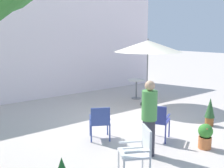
{
  "coord_description": "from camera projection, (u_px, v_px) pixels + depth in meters",
  "views": [
    {
      "loc": [
        -5.05,
        -5.7,
        2.51
      ],
      "look_at": [
        0.0,
        0.56,
        1.05
      ],
      "focal_mm": 43.83,
      "sensor_mm": 36.0,
      "label": 1
    }
  ],
  "objects": [
    {
      "name": "villa_facade",
      "position": [
        52.0,
        45.0,
        10.91
      ],
      "size": [
        10.61,
        0.3,
        4.19
      ],
      "primitive_type": "cube",
      "color": "white",
      "rests_on": "ground"
    },
    {
      "name": "potted_plant_2",
      "position": [
        205.0,
        135.0,
        6.06
      ],
      "size": [
        0.32,
        0.32,
        0.56
      ],
      "color": "#C96D3B",
      "rests_on": "ground"
    },
    {
      "name": "patio_chair_0",
      "position": [
        100.0,
        121.0,
        6.52
      ],
      "size": [
        0.65,
        0.65,
        0.83
      ],
      "color": "#34468F",
      "rests_on": "ground"
    },
    {
      "name": "cafe_table_0",
      "position": [
        136.0,
        86.0,
        10.74
      ],
      "size": [
        0.67,
        0.67,
        0.75
      ],
      "color": "silver",
      "rests_on": "ground"
    },
    {
      "name": "ground_plane",
      "position": [
        124.0,
        122.0,
        7.94
      ],
      "size": [
        60.0,
        60.0,
        0.0
      ],
      "primitive_type": "plane",
      "color": "beige"
    },
    {
      "name": "patio_chair_2",
      "position": [
        159.0,
        119.0,
        6.48
      ],
      "size": [
        0.65,
        0.63,
        0.89
      ],
      "color": "#343D8F",
      "rests_on": "ground"
    },
    {
      "name": "patio_chair_1",
      "position": [
        139.0,
        149.0,
        4.8
      ],
      "size": [
        0.66,
        0.66,
        0.91
      ],
      "color": "silver",
      "rests_on": "ground"
    },
    {
      "name": "potted_plant_3",
      "position": [
        210.0,
        111.0,
        7.57
      ],
      "size": [
        0.27,
        0.27,
        0.79
      ],
      "color": "brown",
      "rests_on": "ground"
    },
    {
      "name": "standing_person",
      "position": [
        149.0,
        118.0,
        5.63
      ],
      "size": [
        0.45,
        0.45,
        1.6
      ],
      "color": "#33333D",
      "rests_on": "ground"
    },
    {
      "name": "patio_umbrella_0",
      "position": [
        148.0,
        46.0,
        9.46
      ],
      "size": [
        2.36,
        2.36,
        2.37
      ],
      "color": "#2D2D2D",
      "rests_on": "ground"
    }
  ]
}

